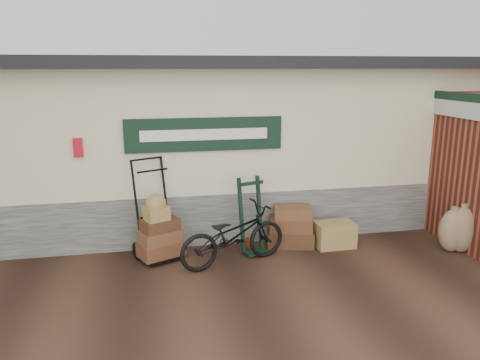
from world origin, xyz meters
name	(u,v)px	position (x,y,z in m)	size (l,w,h in m)	color
ground	(234,267)	(0.00, 0.00, 0.00)	(80.00, 80.00, 0.00)	black
station_building	(208,138)	(-0.01, 2.74, 1.61)	(14.40, 4.10, 3.20)	#4C4C47
brick_outbuilding	(461,159)	(4.70, 1.19, 1.30)	(1.71, 4.51, 2.62)	maroon
porter_trolley	(154,208)	(-1.17, 0.67, 0.82)	(0.82, 0.62, 1.65)	black
green_barrow	(252,216)	(0.41, 0.55, 0.63)	(0.46, 0.39, 1.27)	black
suitcase_stack	(290,226)	(1.14, 0.72, 0.35)	(0.79, 0.50, 0.70)	#3A2012
wicker_hamper	(334,234)	(1.86, 0.50, 0.22)	(0.66, 0.43, 0.43)	olive
bicycle	(233,232)	(0.02, 0.12, 0.53)	(1.81, 0.63, 1.05)	black
burlap_sack_left	(452,231)	(3.70, -0.10, 0.37)	(0.46, 0.39, 0.74)	brown
burlap_sack_right	(462,230)	(3.85, -0.15, 0.39)	(0.49, 0.41, 0.79)	brown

